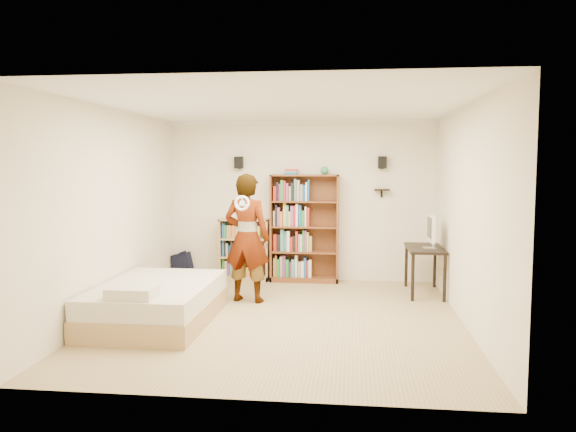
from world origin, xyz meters
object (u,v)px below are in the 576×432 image
object	(u,v)px
tall_bookshelf	(304,228)
person	(247,238)
low_bookshelf	(244,249)
computer_desk	(424,270)
daybed	(157,298)

from	to	relation	value
tall_bookshelf	person	world-z (taller)	person
low_bookshelf	computer_desk	bearing A→B (deg)	-13.74
person	tall_bookshelf	bearing A→B (deg)	-103.82
low_bookshelf	person	size ratio (longest dim) A/B	0.57
low_bookshelf	daybed	xyz separation A→B (m)	(-0.60, -2.65, -0.22)
tall_bookshelf	person	distance (m)	1.63
tall_bookshelf	daybed	xyz separation A→B (m)	(-1.63, -2.64, -0.59)
tall_bookshelf	daybed	distance (m)	3.16
tall_bookshelf	daybed	size ratio (longest dim) A/B	0.87
computer_desk	person	bearing A→B (deg)	-163.55
tall_bookshelf	computer_desk	xyz separation A→B (m)	(1.89, -0.71, -0.54)
low_bookshelf	computer_desk	distance (m)	3.01
daybed	low_bookshelf	bearing A→B (deg)	77.19
low_bookshelf	computer_desk	size ratio (longest dim) A/B	0.99
tall_bookshelf	low_bookshelf	size ratio (longest dim) A/B	1.72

